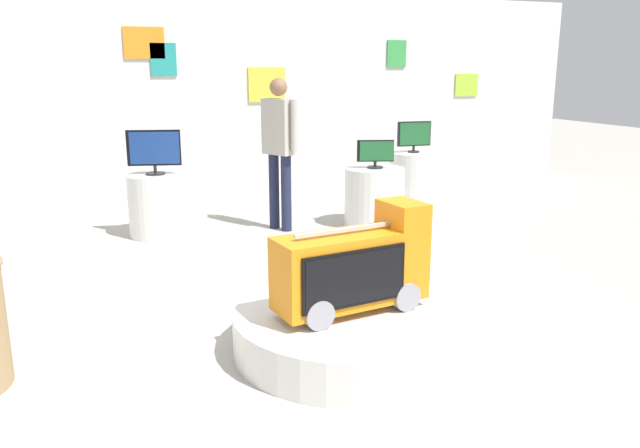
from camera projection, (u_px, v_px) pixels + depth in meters
name	position (u px, v px, depth m)	size (l,w,h in m)	color
ground_plane	(313.00, 355.00, 4.24)	(30.00, 30.00, 0.00)	#B2ADA3
back_wall_display	(177.00, 98.00, 8.70)	(12.82, 0.13, 2.89)	silver
main_display_pedestal	(350.00, 331.00, 4.28)	(1.57, 1.57, 0.28)	silver
novelty_firetruck_tv	(354.00, 269.00, 4.17)	(1.07, 0.51, 0.71)	gray
display_pedestal_left_rear	(374.00, 197.00, 7.58)	(0.71, 0.71, 0.70)	silver
tv_on_left_rear	(376.00, 153.00, 7.45)	(0.42, 0.19, 0.33)	black
display_pedestal_center_rear	(413.00, 177.00, 8.94)	(0.69, 0.69, 0.70)	silver
tv_on_center_rear	(414.00, 135.00, 8.79)	(0.49, 0.16, 0.43)	black
display_pedestal_right_rear	(157.00, 205.00, 7.14)	(0.64, 0.64, 0.70)	silver
tv_on_right_rear	(154.00, 150.00, 6.98)	(0.57, 0.21, 0.49)	black
shopper_browsing_near_truck	(279.00, 142.00, 7.24)	(0.35, 0.51, 1.74)	#1E233F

